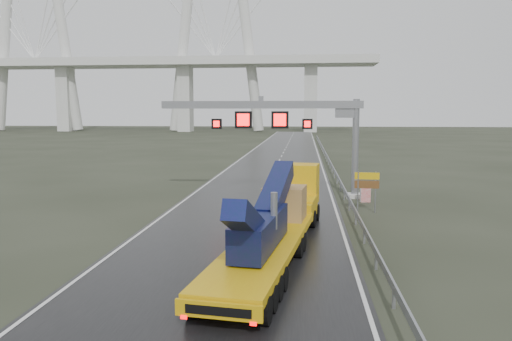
# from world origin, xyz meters

# --- Properties ---
(ground) EXTENTS (400.00, 400.00, 0.00)m
(ground) POSITION_xyz_m (0.00, 0.00, 0.00)
(ground) COLOR #282D1F
(ground) RESTS_ON ground
(road) EXTENTS (11.00, 200.00, 0.02)m
(road) POSITION_xyz_m (0.00, 40.00, 0.01)
(road) COLOR black
(road) RESTS_ON ground
(guardrail) EXTENTS (0.20, 140.00, 1.40)m
(guardrail) POSITION_xyz_m (6.10, 30.00, 0.70)
(guardrail) COLOR gray
(guardrail) RESTS_ON ground
(sign_gantry) EXTENTS (14.90, 1.20, 7.42)m
(sign_gantry) POSITION_xyz_m (2.10, 17.99, 5.61)
(sign_gantry) COLOR silver
(sign_gantry) RESTS_ON ground
(heavy_haul_truck) EXTENTS (4.55, 16.95, 3.95)m
(heavy_haul_truck) POSITION_xyz_m (2.12, 4.22, 1.53)
(heavy_haul_truck) COLOR gold
(heavy_haul_truck) RESTS_ON ground
(exit_sign_pair) EXTENTS (1.51, 0.12, 2.59)m
(exit_sign_pair) POSITION_xyz_m (7.10, 12.53, 1.81)
(exit_sign_pair) COLOR gray
(exit_sign_pair) RESTS_ON ground
(striped_barrier) EXTENTS (0.72, 0.45, 1.15)m
(striped_barrier) POSITION_xyz_m (7.49, 16.31, 0.57)
(striped_barrier) COLOR red
(striped_barrier) RESTS_ON ground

